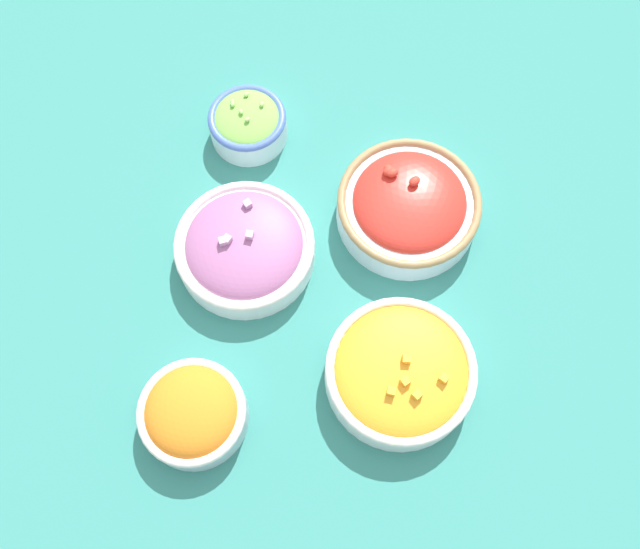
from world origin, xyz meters
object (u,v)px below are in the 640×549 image
object	(u,v)px
bowl_squash	(400,372)
bowl_carrots	(192,413)
bowl_red_onion	(245,247)
bowl_lettuce	(248,123)
bowl_cherry_tomatoes	(409,205)

from	to	relation	value
bowl_squash	bowl_carrots	xyz separation A→B (m)	(-0.10, 0.25, -0.00)
bowl_red_onion	bowl_lettuce	world-z (taller)	bowl_red_onion
bowl_squash	bowl_red_onion	bearing A→B (deg)	59.62
bowl_cherry_tomatoes	bowl_squash	bearing A→B (deg)	-175.05
bowl_red_onion	bowl_carrots	xyz separation A→B (m)	(-0.24, 0.02, 0.00)
bowl_squash	bowl_lettuce	xyz separation A→B (m)	(0.33, 0.27, -0.00)
bowl_cherry_tomatoes	bowl_lettuce	bearing A→B (deg)	69.23
bowl_carrots	bowl_lettuce	world-z (taller)	bowl_carrots
bowl_squash	bowl_cherry_tomatoes	size ratio (longest dim) A/B	0.96
bowl_carrots	bowl_lettuce	size ratio (longest dim) A/B	1.19
bowl_cherry_tomatoes	bowl_carrots	world-z (taller)	bowl_cherry_tomatoes
bowl_red_onion	bowl_lettuce	size ratio (longest dim) A/B	1.68
bowl_red_onion	bowl_cherry_tomatoes	distance (m)	0.24
bowl_red_onion	bowl_lettuce	distance (m)	0.20
bowl_squash	bowl_lettuce	size ratio (longest dim) A/B	1.69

